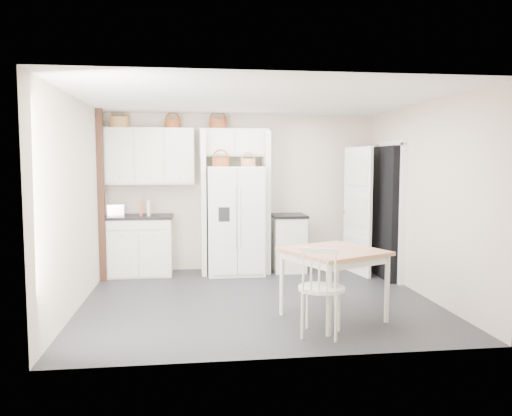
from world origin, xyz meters
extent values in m
plane|color=#252526|center=(0.00, 0.00, 0.00)|extent=(4.50, 4.50, 0.00)
plane|color=white|center=(0.00, 0.00, 2.60)|extent=(4.50, 4.50, 0.00)
plane|color=beige|center=(0.00, 2.00, 1.30)|extent=(4.50, 0.00, 4.50)
plane|color=beige|center=(-2.25, 0.00, 1.30)|extent=(0.00, 4.00, 4.00)
plane|color=beige|center=(2.25, 0.00, 1.30)|extent=(0.00, 4.00, 4.00)
cube|color=white|center=(-0.15, 1.61, 0.87)|extent=(0.90, 0.72, 1.74)
cube|color=silver|center=(-1.67, 1.70, 0.46)|extent=(0.99, 0.63, 0.92)
cube|color=silver|center=(0.74, 1.70, 0.45)|extent=(0.51, 0.62, 0.90)
cube|color=#A96D49|center=(0.76, -0.91, 0.40)|extent=(1.28, 1.28, 0.81)
cube|color=silver|center=(0.48, -1.44, 0.50)|extent=(0.62, 0.59, 1.00)
cube|color=black|center=(-1.67, 1.70, 0.94)|extent=(1.03, 0.67, 0.04)
cube|color=black|center=(0.74, 1.70, 0.92)|extent=(0.55, 0.66, 0.04)
cube|color=silver|center=(-2.05, 1.71, 1.05)|extent=(0.28, 0.18, 0.18)
cube|color=#BF442F|center=(-1.65, 1.62, 1.08)|extent=(0.05, 0.17, 0.25)
cube|color=#EEE1CA|center=(-1.52, 1.62, 1.08)|extent=(0.05, 0.16, 0.24)
cylinder|color=#93592C|center=(-1.98, 1.83, 2.44)|extent=(0.30, 0.30, 0.17)
cylinder|color=maroon|center=(-1.14, 1.83, 2.42)|extent=(0.25, 0.25, 0.14)
cylinder|color=maroon|center=(-0.41, 1.83, 2.43)|extent=(0.28, 0.28, 0.16)
cylinder|color=maroon|center=(-0.39, 1.51, 1.81)|extent=(0.27, 0.27, 0.14)
cylinder|color=#93592C|center=(0.05, 1.51, 1.80)|extent=(0.23, 0.23, 0.12)
cube|color=silver|center=(-1.50, 1.83, 1.90)|extent=(1.40, 0.34, 0.90)
cube|color=silver|center=(-0.15, 1.83, 2.12)|extent=(1.12, 0.34, 0.45)
cube|color=silver|center=(-0.66, 1.70, 1.15)|extent=(0.08, 0.60, 2.30)
cube|color=silver|center=(0.36, 1.70, 1.15)|extent=(0.08, 0.60, 2.30)
cube|color=#3A1D13|center=(-2.20, 1.35, 1.30)|extent=(0.09, 0.09, 2.60)
cube|color=black|center=(2.16, 1.00, 1.02)|extent=(0.18, 0.85, 2.05)
cube|color=white|center=(1.80, 1.33, 1.02)|extent=(0.21, 0.79, 2.05)
camera|label=1|loc=(-0.83, -6.38, 1.80)|focal=35.00mm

